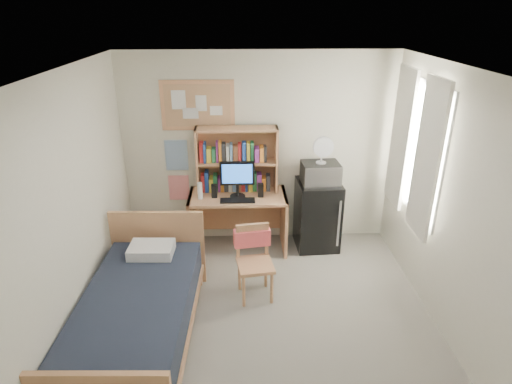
{
  "coord_description": "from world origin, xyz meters",
  "views": [
    {
      "loc": [
        -0.23,
        -3.38,
        3.09
      ],
      "look_at": [
        -0.07,
        1.2,
        1.09
      ],
      "focal_mm": 30.0,
      "sensor_mm": 36.0,
      "label": 1
    }
  ],
  "objects_px": {
    "bed": "(138,321)",
    "speaker_left": "(214,191)",
    "desk_fan": "(322,151)",
    "microwave": "(320,173)",
    "desk": "(238,222)",
    "monitor": "(237,180)",
    "bulletin_board": "(198,105)",
    "speaker_right": "(261,190)",
    "mini_fridge": "(317,215)",
    "desk_chair": "(255,264)"
  },
  "relations": [
    {
      "from": "monitor",
      "to": "speaker_right",
      "type": "xyz_separation_m",
      "value": [
        0.3,
        0.0,
        -0.15
      ]
    },
    {
      "from": "speaker_left",
      "to": "microwave",
      "type": "height_order",
      "value": "microwave"
    },
    {
      "from": "desk_fan",
      "to": "speaker_left",
      "type": "bearing_deg",
      "value": -179.66
    },
    {
      "from": "bed",
      "to": "monitor",
      "type": "bearing_deg",
      "value": 62.96
    },
    {
      "from": "desk_chair",
      "to": "microwave",
      "type": "distance_m",
      "value": 1.56
    },
    {
      "from": "bed",
      "to": "monitor",
      "type": "relative_size",
      "value": 4.43
    },
    {
      "from": "bed",
      "to": "monitor",
      "type": "height_order",
      "value": "monitor"
    },
    {
      "from": "speaker_left",
      "to": "desk_fan",
      "type": "bearing_deg",
      "value": 3.27
    },
    {
      "from": "desk_chair",
      "to": "mini_fridge",
      "type": "distance_m",
      "value": 1.43
    },
    {
      "from": "speaker_right",
      "to": "microwave",
      "type": "bearing_deg",
      "value": 5.76
    },
    {
      "from": "bulletin_board",
      "to": "monitor",
      "type": "bearing_deg",
      "value": -38.06
    },
    {
      "from": "microwave",
      "to": "desk_fan",
      "type": "relative_size",
      "value": 1.46
    },
    {
      "from": "mini_fridge",
      "to": "desk",
      "type": "bearing_deg",
      "value": 179.13
    },
    {
      "from": "desk_chair",
      "to": "speaker_right",
      "type": "xyz_separation_m",
      "value": [
        0.11,
        1.02,
        0.47
      ]
    },
    {
      "from": "monitor",
      "to": "bed",
      "type": "bearing_deg",
      "value": -119.25
    },
    {
      "from": "mini_fridge",
      "to": "bed",
      "type": "relative_size",
      "value": 0.46
    },
    {
      "from": "speaker_left",
      "to": "desk_fan",
      "type": "height_order",
      "value": "desk_fan"
    },
    {
      "from": "desk",
      "to": "mini_fridge",
      "type": "distance_m",
      "value": 1.08
    },
    {
      "from": "speaker_left",
      "to": "desk_fan",
      "type": "xyz_separation_m",
      "value": [
        1.38,
        0.08,
        0.5
      ]
    },
    {
      "from": "microwave",
      "to": "bulletin_board",
      "type": "bearing_deg",
      "value": 165.98
    },
    {
      "from": "bulletin_board",
      "to": "bed",
      "type": "distance_m",
      "value": 2.73
    },
    {
      "from": "desk",
      "to": "mini_fridge",
      "type": "bearing_deg",
      "value": 2.06
    },
    {
      "from": "speaker_right",
      "to": "desk_chair",
      "type": "bearing_deg",
      "value": -96.1
    },
    {
      "from": "speaker_right",
      "to": "monitor",
      "type": "bearing_deg",
      "value": -180.0
    },
    {
      "from": "mini_fridge",
      "to": "desk_fan",
      "type": "bearing_deg",
      "value": -90.0
    },
    {
      "from": "speaker_right",
      "to": "desk_fan",
      "type": "relative_size",
      "value": 0.54
    },
    {
      "from": "bulletin_board",
      "to": "desk_chair",
      "type": "height_order",
      "value": "bulletin_board"
    },
    {
      "from": "bulletin_board",
      "to": "speaker_right",
      "type": "xyz_separation_m",
      "value": [
        0.79,
        -0.38,
        -1.03
      ]
    },
    {
      "from": "monitor",
      "to": "desk",
      "type": "bearing_deg",
      "value": 90.0
    },
    {
      "from": "bulletin_board",
      "to": "microwave",
      "type": "height_order",
      "value": "bulletin_board"
    },
    {
      "from": "speaker_left",
      "to": "microwave",
      "type": "distance_m",
      "value": 1.4
    },
    {
      "from": "bulletin_board",
      "to": "mini_fridge",
      "type": "distance_m",
      "value": 2.15
    },
    {
      "from": "desk",
      "to": "bulletin_board",
      "type": "bearing_deg",
      "value": 146.32
    },
    {
      "from": "speaker_left",
      "to": "bed",
      "type": "bearing_deg",
      "value": -111.22
    },
    {
      "from": "bed",
      "to": "desk_fan",
      "type": "distance_m",
      "value": 2.96
    },
    {
      "from": "desk",
      "to": "speaker_right",
      "type": "bearing_deg",
      "value": -11.31
    },
    {
      "from": "desk",
      "to": "speaker_right",
      "type": "relative_size",
      "value": 7.22
    },
    {
      "from": "desk_chair",
      "to": "speaker_right",
      "type": "bearing_deg",
      "value": 75.5
    },
    {
      "from": "desk_chair",
      "to": "monitor",
      "type": "relative_size",
      "value": 1.82
    },
    {
      "from": "desk",
      "to": "desk_fan",
      "type": "xyz_separation_m",
      "value": [
        1.08,
        0.02,
        0.99
      ]
    },
    {
      "from": "mini_fridge",
      "to": "bulletin_board",
      "type": "bearing_deg",
      "value": 166.68
    },
    {
      "from": "bed",
      "to": "speaker_right",
      "type": "distance_m",
      "value": 2.25
    },
    {
      "from": "bed",
      "to": "speaker_left",
      "type": "relative_size",
      "value": 11.84
    },
    {
      "from": "desk",
      "to": "speaker_left",
      "type": "relative_size",
      "value": 7.31
    },
    {
      "from": "desk",
      "to": "monitor",
      "type": "bearing_deg",
      "value": -90.0
    },
    {
      "from": "bulletin_board",
      "to": "bed",
      "type": "relative_size",
      "value": 0.45
    },
    {
      "from": "desk",
      "to": "bed",
      "type": "height_order",
      "value": "desk"
    },
    {
      "from": "monitor",
      "to": "microwave",
      "type": "relative_size",
      "value": 0.98
    },
    {
      "from": "bulletin_board",
      "to": "speaker_left",
      "type": "relative_size",
      "value": 5.34
    },
    {
      "from": "monitor",
      "to": "speaker_right",
      "type": "bearing_deg",
      "value": 0.0
    }
  ]
}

